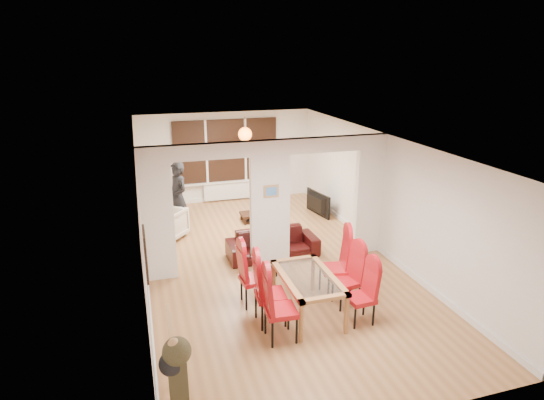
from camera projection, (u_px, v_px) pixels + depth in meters
name	position (u px, v px, depth m)	size (l,w,h in m)	color
floor	(270.00, 263.00, 9.49)	(5.00, 9.00, 0.01)	#A36F41
room_walls	(270.00, 204.00, 9.09)	(5.00, 9.00, 2.60)	silver
divider_wall	(270.00, 204.00, 9.09)	(5.00, 0.18, 2.60)	white
bay_window_blinds	(226.00, 151.00, 13.07)	(3.00, 0.08, 1.80)	black
radiator	(228.00, 191.00, 13.40)	(1.40, 0.08, 0.50)	white
pendant_light	(245.00, 134.00, 11.91)	(0.36, 0.36, 0.36)	orange
stair_newel	(173.00, 352.00, 5.79)	(0.40, 1.20, 1.10)	tan
wall_poster	(145.00, 254.00, 6.13)	(0.04, 0.52, 0.67)	gray
pillar_photo	(271.00, 191.00, 8.91)	(0.30, 0.03, 0.25)	#4C8CD8
dining_table	(308.00, 295.00, 7.55)	(0.85, 1.50, 0.70)	#9E693A
dining_chair_la	(281.00, 305.00, 6.82)	(0.46, 0.46, 1.15)	#A71118
dining_chair_lb	(270.00, 290.00, 7.24)	(0.47, 0.47, 1.17)	#A71118
dining_chair_lc	(254.00, 275.00, 7.81)	(0.44, 0.44, 1.10)	#A71118
dining_chair_ra	(361.00, 294.00, 7.27)	(0.41, 0.41, 1.02)	#A71118
dining_chair_rb	(347.00, 277.00, 7.77)	(0.42, 0.42, 1.06)	#A71118
dining_chair_rc	(335.00, 264.00, 8.11)	(0.47, 0.47, 1.18)	#A71118
sofa	(273.00, 244.00, 9.74)	(1.94, 0.76, 0.57)	black
armchair	(166.00, 224.00, 10.63)	(0.78, 0.80, 0.73)	beige
person	(178.00, 198.00, 10.84)	(0.42, 0.64, 1.76)	black
television	(315.00, 204.00, 12.22)	(0.14, 1.08, 0.62)	black
coffee_table	(259.00, 216.00, 11.87)	(0.97, 0.49, 0.22)	black
bottle	(258.00, 209.00, 11.71)	(0.06, 0.06, 0.26)	#143F19
bowl	(261.00, 211.00, 11.89)	(0.21, 0.21, 0.05)	black
shoes	(269.00, 272.00, 8.99)	(0.26, 0.28, 0.11)	black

